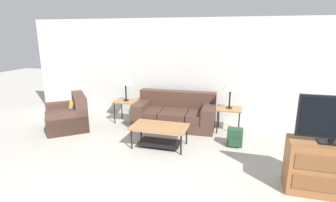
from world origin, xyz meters
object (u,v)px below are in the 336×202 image
at_px(couch, 175,114).
at_px(tv_console, 326,168).
at_px(table_lamp_right, 231,85).
at_px(side_table_right, 229,110).
at_px(armchair, 69,116).
at_px(backpack, 235,137).
at_px(television, 335,119).
at_px(coffee_table, 160,131).
at_px(side_table_left, 126,103).
at_px(table_lamp_left, 125,80).

xyz_separation_m(couch, tv_console, (2.74, -2.13, 0.09)).
height_order(table_lamp_right, tv_console, table_lamp_right).
relative_size(couch, side_table_right, 3.47).
bearing_deg(armchair, backpack, 0.07).
bearing_deg(table_lamp_right, side_table_right, -104.04).
height_order(couch, backpack, couch).
bearing_deg(television, tv_console, -90.00).
xyz_separation_m(armchair, coffee_table, (2.42, -0.43, 0.04)).
relative_size(coffee_table, table_lamp_right, 1.73).
bearing_deg(side_table_left, table_lamp_right, 0.00).
bearing_deg(backpack, table_lamp_left, 163.60).
distance_m(side_table_right, table_lamp_right, 0.58).
bearing_deg(table_lamp_right, couch, 178.97).
xyz_separation_m(television, backpack, (-1.29, 1.30, -0.94)).
height_order(side_table_left, television, television).
relative_size(armchair, backpack, 3.78).
xyz_separation_m(coffee_table, television, (2.75, -0.87, 0.79)).
bearing_deg(tv_console, table_lamp_left, 152.34).
bearing_deg(television, table_lamp_left, 152.34).
height_order(table_lamp_left, tv_console, table_lamp_left).
xyz_separation_m(armchair, side_table_right, (3.71, 0.81, 0.22)).
relative_size(armchair, table_lamp_left, 2.14).
distance_m(armchair, backpack, 3.88).
bearing_deg(side_table_right, side_table_left, 180.00).
height_order(couch, television, television).
bearing_deg(backpack, armchair, -179.93).
height_order(couch, table_lamp_left, table_lamp_left).
bearing_deg(table_lamp_left, side_table_right, -0.00).
bearing_deg(tv_console, side_table_left, 152.34).
relative_size(coffee_table, backpack, 3.05).
xyz_separation_m(coffee_table, side_table_left, (-1.27, 1.24, 0.18)).
bearing_deg(television, side_table_right, 124.70).
bearing_deg(table_lamp_left, side_table_left, -75.96).
bearing_deg(television, table_lamp_right, 124.70).
height_order(couch, side_table_right, couch).
relative_size(couch, armchair, 1.41).
distance_m(coffee_table, backpack, 1.53).
height_order(coffee_table, table_lamp_right, table_lamp_right).
bearing_deg(table_lamp_right, backpack, -77.92).
xyz_separation_m(side_table_left, table_lamp_right, (2.56, 0.00, 0.58)).
relative_size(side_table_left, side_table_right, 1.00).
height_order(tv_console, television, television).
distance_m(couch, side_table_left, 1.30).
bearing_deg(coffee_table, backpack, 16.64).
bearing_deg(side_table_right, coffee_table, -136.06).
bearing_deg(table_lamp_right, television, -55.30).
height_order(armchair, coffee_table, armchair).
height_order(couch, coffee_table, couch).
relative_size(table_lamp_left, table_lamp_right, 1.00).
xyz_separation_m(armchair, television, (5.17, -1.30, 0.83)).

